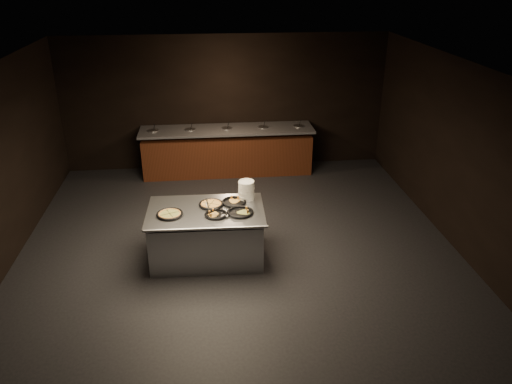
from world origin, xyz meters
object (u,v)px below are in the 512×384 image
at_px(serving_counter, 207,235).
at_px(pan_veggie_whole, 170,214).
at_px(plate_stack, 246,190).
at_px(pan_cheese_whole, 211,204).

xyz_separation_m(serving_counter, pan_veggie_whole, (-0.53, -0.12, 0.46)).
relative_size(plate_stack, pan_veggie_whole, 0.75).
bearing_deg(serving_counter, pan_cheese_whole, 61.46).
bearing_deg(pan_cheese_whole, pan_veggie_whole, -156.42).
xyz_separation_m(serving_counter, plate_stack, (0.65, 0.33, 0.58)).
height_order(pan_veggie_whole, pan_cheese_whole, same).
distance_m(pan_veggie_whole, pan_cheese_whole, 0.67).
xyz_separation_m(plate_stack, pan_veggie_whole, (-1.17, -0.45, -0.13)).
distance_m(serving_counter, plate_stack, 0.93).
bearing_deg(pan_veggie_whole, serving_counter, 12.54).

